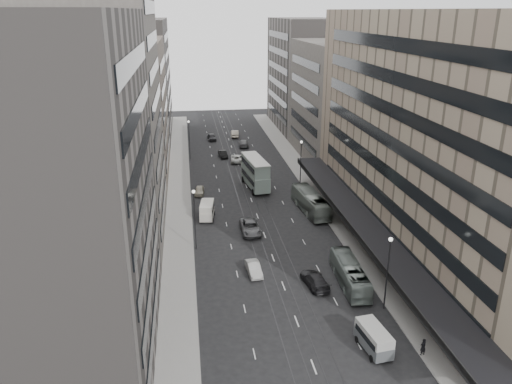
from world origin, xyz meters
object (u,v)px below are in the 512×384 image
bus_near (350,274)px  sedan_2 (251,227)px  double_decker (255,172)px  pedestrian (423,347)px  vw_microbus (374,338)px  panel_van (207,210)px  sedan_1 (254,269)px  bus_far (310,202)px

bus_near → sedan_2: size_ratio=1.73×
double_decker → pedestrian: bearing=-86.9°
bus_near → vw_microbus: bearing=85.1°
panel_van → sedan_1: (4.71, -17.60, -0.78)m
sedan_1 → sedan_2: sedan_2 is taller
vw_microbus → sedan_1: vw_microbus is taller
sedan_1 → bus_near: bearing=-25.2°
bus_far → double_decker: 14.25m
bus_near → double_decker: 35.25m
bus_near → vw_microbus: (-1.55, -11.76, -0.07)m
double_decker → sedan_2: size_ratio=1.76×
vw_microbus → sedan_2: (-7.88, 27.62, -0.53)m
double_decker → panel_van: (-9.21, -13.03, -1.47)m
bus_far → vw_microbus: (-2.46, -34.10, -0.28)m
double_decker → sedan_2: double_decker is taller
bus_far → double_decker: (-7.00, 12.34, 1.32)m
sedan_1 → panel_van: bearing=100.7°
bus_near → sedan_1: 11.37m
bus_far → sedan_1: size_ratio=2.76×
pedestrian → bus_near: bearing=-94.3°
vw_microbus → sedan_1: size_ratio=1.11×
bus_near → pedestrian: (2.61, -13.22, -0.39)m
pedestrian → sedan_2: bearing=-83.0°
bus_near → bus_far: bus_far is taller
sedan_2 → vw_microbus: bearing=-74.6°
double_decker → vw_microbus: (4.54, -46.44, -1.60)m
bus_far → vw_microbus: bus_far is taller
sedan_2 → pedestrian: bearing=-68.1°
panel_van → vw_microbus: bearing=-59.7°
bus_near → bus_far: size_ratio=0.87×
vw_microbus → sedan_2: bearing=98.5°
bus_near → double_decker: bearing=-77.4°
panel_van → pedestrian: size_ratio=2.59×
bus_near → sedan_1: bearing=-18.3°
panel_van → pedestrian: panel_van is taller
bus_near → pedestrian: 13.48m
bus_near → vw_microbus: size_ratio=2.16×
bus_near → pedestrian: bus_near is taller
vw_microbus → pedestrian: vw_microbus is taller
panel_van → sedan_2: 8.27m
bus_near → vw_microbus: 11.86m
sedan_2 → bus_near: bearing=-59.8°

